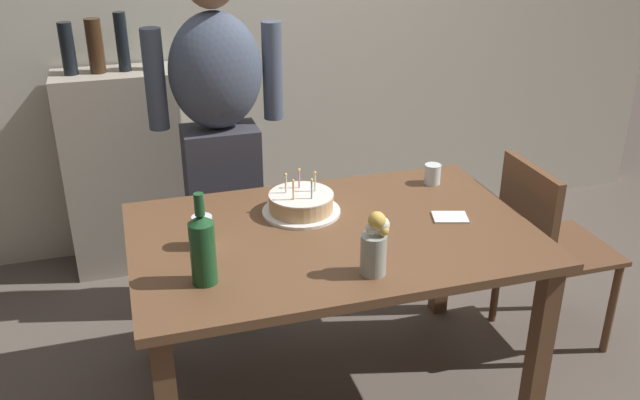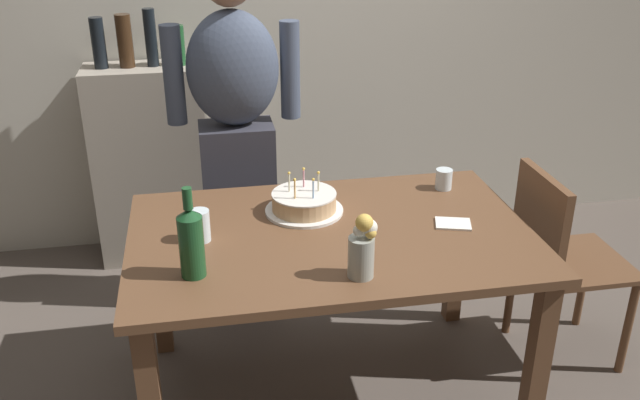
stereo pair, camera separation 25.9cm
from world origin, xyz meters
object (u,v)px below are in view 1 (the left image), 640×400
Objects in this scene: birthday_cake at (301,204)px; dining_chair at (543,240)px; water_glass_far at (432,174)px; water_glass_near at (203,232)px; wine_bottle at (203,247)px; napkin_stack at (450,217)px; flower_vase at (375,245)px; person_man_bearded at (220,138)px.

dining_chair is at bearing -6.47° from birthday_cake.
dining_chair is at bearing -28.82° from water_glass_far.
water_glass_near is 0.38× the size of wine_bottle.
wine_bottle reaches higher than water_glass_near.
flower_vase is at bearing -144.88° from napkin_stack.
flower_vase is at bearing -34.10° from water_glass_near.
person_man_bearded is (-0.22, 0.60, 0.09)m from birthday_cake.
napkin_stack is at bearing 133.18° from person_man_bearded.
wine_bottle reaches higher than napkin_stack.
flower_vase is at bearing -78.05° from birthday_cake.
dining_chair is (1.06, -0.12, -0.26)m from birthday_cake.
flower_vase reaches higher than napkin_stack.
water_glass_near is at bearing 145.90° from flower_vase.
water_glass_near is at bearing 76.06° from person_man_bearded.
dining_chair is at bearing 11.02° from wine_bottle.
napkin_stack is 0.57m from dining_chair.
water_glass_near is 1.07m from water_glass_far.
birthday_cake is at bearing 83.53° from dining_chair.
water_glass_far is 0.97m from person_man_bearded.
dining_chair is (0.95, 0.40, -0.33)m from flower_vase.
flower_vase reaches higher than water_glass_far.
napkin_stack is (0.54, -0.21, -0.04)m from birthday_cake.
flower_vase is at bearing -128.73° from water_glass_far.
dining_chair is (1.49, 0.29, -0.35)m from wine_bottle.
birthday_cake is 2.33× the size of napkin_stack.
person_man_bearded is (0.22, 1.01, 0.01)m from wine_bottle.
wine_bottle is 0.19× the size of person_man_bearded.
water_glass_far is at bearing 76.65° from napkin_stack.
birthday_cake is 0.36× the size of dining_chair.
water_glass_far is at bearing 61.18° from dining_chair.
wine_bottle is 1.56m from dining_chair.
water_glass_far is 0.27× the size of wine_bottle.
water_glass_near is 0.90× the size of napkin_stack.
water_glass_far is at bearing 10.89° from birthday_cake.
wine_bottle is 1.39× the size of flower_vase.
birthday_cake is 0.53m from flower_vase.
wine_bottle reaches higher than water_glass_far.
birthday_cake is 2.60× the size of water_glass_near.
dining_chair is (1.27, -0.72, -0.36)m from person_man_bearded.
birthday_cake reaches higher than napkin_stack.
person_man_bearded reaches higher than water_glass_far.
water_glass_far is at bearing 15.55° from water_glass_near.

